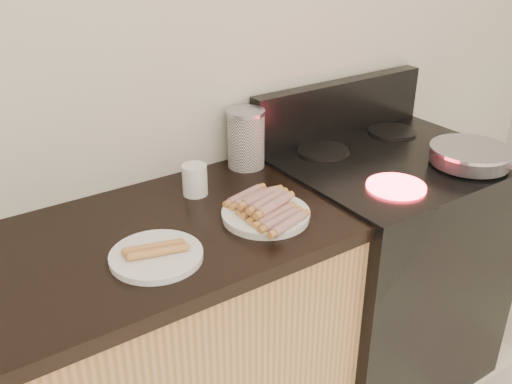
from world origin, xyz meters
TOP-DOWN VIEW (x-y plane):
  - wall_back at (0.00, 2.00)m, footprint 4.00×0.04m
  - stove at (0.78, 1.68)m, footprint 0.76×0.65m
  - stove_panel at (0.78, 1.96)m, footprint 0.76×0.06m
  - burner_near_left at (0.61, 1.51)m, footprint 0.18×0.18m
  - burner_near_right at (0.95, 1.51)m, footprint 0.18×0.18m
  - burner_far_left at (0.61, 1.84)m, footprint 0.18×0.18m
  - burner_far_right at (0.95, 1.84)m, footprint 0.18×0.18m
  - frying_pan at (0.93, 1.48)m, footprint 0.26×0.46m
  - main_plate at (0.19, 1.59)m, footprint 0.28×0.28m
  - side_plate at (-0.15, 1.57)m, footprint 0.25×0.25m
  - hotdog_pile at (0.19, 1.59)m, footprint 0.13×0.26m
  - plain_sausages at (-0.15, 1.57)m, footprint 0.14×0.08m
  - canister at (0.34, 1.92)m, footprint 0.13×0.13m
  - mug at (0.10, 1.83)m, footprint 0.10×0.10m

SIDE VIEW (x-z plane):
  - stove at x=0.78m, z-range 0.00..0.91m
  - main_plate at x=0.19m, z-range 0.90..0.92m
  - side_plate at x=-0.15m, z-range 0.90..0.92m
  - burner_near_left at x=0.61m, z-range 0.91..0.92m
  - burner_near_right at x=0.95m, z-range 0.91..0.92m
  - burner_far_left at x=0.61m, z-range 0.91..0.92m
  - burner_far_right at x=0.95m, z-range 0.91..0.92m
  - plain_sausages at x=-0.15m, z-range 0.92..0.94m
  - hotdog_pile at x=0.19m, z-range 0.91..0.96m
  - mug at x=0.10m, z-range 0.90..0.99m
  - frying_pan at x=0.93m, z-range 0.92..0.98m
  - canister at x=0.34m, z-range 0.90..1.09m
  - stove_panel at x=0.78m, z-range 0.91..1.11m
  - wall_back at x=0.00m, z-range 0.00..2.60m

